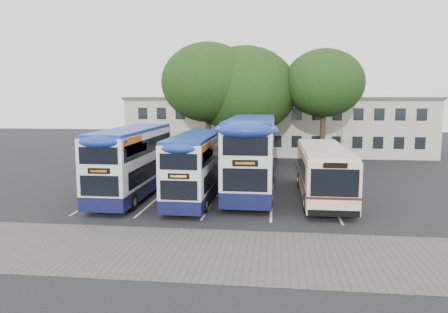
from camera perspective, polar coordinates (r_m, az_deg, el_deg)
ground at (r=22.46m, az=6.79°, el=-8.26°), size 120.00×120.00×0.00m
paving_strip at (r=17.81m, az=0.14°, el=-12.51°), size 40.00×6.00×0.01m
bay_lines at (r=27.55m, az=-1.04°, el=-5.19°), size 14.12×11.00×0.01m
depot_building at (r=48.68m, az=6.92°, el=4.14°), size 32.40×8.40×6.20m
lamp_post at (r=42.02m, az=15.22°, el=6.00°), size 0.25×1.05×9.06m
tree_left at (r=39.51m, az=-2.09°, el=9.63°), size 8.34×8.34×11.03m
tree_mid at (r=40.30m, az=2.74°, el=8.60°), size 9.48×9.48×10.81m
tree_right at (r=39.51m, az=12.94°, el=9.30°), size 6.99×6.99×10.37m
bus_dd_left at (r=27.74m, az=-11.90°, el=-0.33°), size 2.49×10.26×4.27m
bus_dd_mid at (r=26.37m, az=-3.65°, el=-0.97°), size 2.31×9.52×3.97m
bus_dd_right at (r=28.21m, az=3.63°, el=0.63°), size 2.83×11.69×4.87m
bus_single at (r=27.36m, az=12.81°, el=-1.64°), size 2.71×10.65×3.18m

